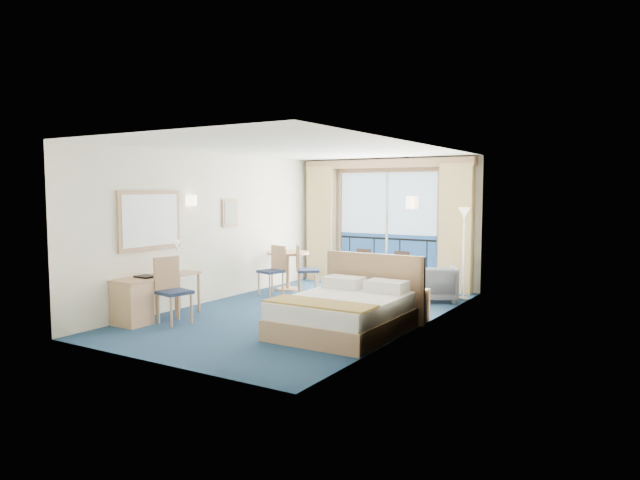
{
  "coord_description": "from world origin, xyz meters",
  "views": [
    {
      "loc": [
        5.09,
        -7.83,
        2.03
      ],
      "look_at": [
        0.17,
        0.2,
        1.2
      ],
      "focal_mm": 32.0,
      "sensor_mm": 36.0,
      "label": 1
    }
  ],
  "objects_px": {
    "desk": "(138,299)",
    "table_chair_b": "(274,267)",
    "round_table": "(288,261)",
    "table_chair_a": "(303,266)",
    "nightstand": "(414,305)",
    "floor_lamp": "(464,230)",
    "bed": "(346,312)",
    "armchair": "(436,283)",
    "desk_chair": "(171,286)"
  },
  "relations": [
    {
      "from": "desk",
      "to": "table_chair_b",
      "type": "bearing_deg",
      "value": 84.08
    },
    {
      "from": "round_table",
      "to": "table_chair_a",
      "type": "relative_size",
      "value": 0.89
    },
    {
      "from": "nightstand",
      "to": "floor_lamp",
      "type": "height_order",
      "value": "floor_lamp"
    },
    {
      "from": "floor_lamp",
      "to": "table_chair_a",
      "type": "xyz_separation_m",
      "value": [
        -2.82,
        -1.11,
        -0.75
      ]
    },
    {
      "from": "bed",
      "to": "floor_lamp",
      "type": "distance_m",
      "value": 3.53
    },
    {
      "from": "bed",
      "to": "round_table",
      "type": "height_order",
      "value": "bed"
    },
    {
      "from": "desk",
      "to": "table_chair_a",
      "type": "relative_size",
      "value": 1.51
    },
    {
      "from": "floor_lamp",
      "to": "table_chair_a",
      "type": "distance_m",
      "value": 3.12
    },
    {
      "from": "armchair",
      "to": "desk",
      "type": "bearing_deg",
      "value": 23.38
    },
    {
      "from": "table_chair_b",
      "to": "round_table",
      "type": "bearing_deg",
      "value": 111.26
    },
    {
      "from": "armchair",
      "to": "bed",
      "type": "bearing_deg",
      "value": 56.13
    },
    {
      "from": "desk",
      "to": "table_chair_a",
      "type": "xyz_separation_m",
      "value": [
        0.79,
        3.39,
        0.17
      ]
    },
    {
      "from": "table_chair_b",
      "to": "nightstand",
      "type": "bearing_deg",
      "value": 1.64
    },
    {
      "from": "armchair",
      "to": "floor_lamp",
      "type": "distance_m",
      "value": 1.12
    },
    {
      "from": "desk",
      "to": "bed",
      "type": "bearing_deg",
      "value": 21.75
    },
    {
      "from": "floor_lamp",
      "to": "bed",
      "type": "bearing_deg",
      "value": -101.27
    },
    {
      "from": "desk_chair",
      "to": "round_table",
      "type": "relative_size",
      "value": 1.17
    },
    {
      "from": "desk",
      "to": "table_chair_b",
      "type": "relative_size",
      "value": 1.54
    },
    {
      "from": "bed",
      "to": "nightstand",
      "type": "xyz_separation_m",
      "value": [
        0.57,
        1.16,
        -0.04
      ]
    },
    {
      "from": "floor_lamp",
      "to": "desk_chair",
      "type": "xyz_separation_m",
      "value": [
        -3.22,
        -4.2,
        -0.73
      ]
    },
    {
      "from": "bed",
      "to": "desk",
      "type": "relative_size",
      "value": 1.35
    },
    {
      "from": "bed",
      "to": "table_chair_b",
      "type": "relative_size",
      "value": 2.08
    },
    {
      "from": "armchair",
      "to": "desk_chair",
      "type": "relative_size",
      "value": 0.71
    },
    {
      "from": "floor_lamp",
      "to": "desk",
      "type": "bearing_deg",
      "value": -128.8
    },
    {
      "from": "armchair",
      "to": "round_table",
      "type": "distance_m",
      "value": 3.04
    },
    {
      "from": "table_chair_a",
      "to": "round_table",
      "type": "bearing_deg",
      "value": 26.94
    },
    {
      "from": "armchair",
      "to": "desk",
      "type": "distance_m",
      "value": 5.22
    },
    {
      "from": "armchair",
      "to": "table_chair_b",
      "type": "bearing_deg",
      "value": -9.16
    },
    {
      "from": "desk_chair",
      "to": "table_chair_b",
      "type": "bearing_deg",
      "value": 13.29
    },
    {
      "from": "bed",
      "to": "floor_lamp",
      "type": "bearing_deg",
      "value": 78.73
    },
    {
      "from": "nightstand",
      "to": "table_chair_a",
      "type": "height_order",
      "value": "table_chair_a"
    },
    {
      "from": "desk",
      "to": "desk_chair",
      "type": "distance_m",
      "value": 0.54
    },
    {
      "from": "floor_lamp",
      "to": "round_table",
      "type": "height_order",
      "value": "floor_lamp"
    },
    {
      "from": "bed",
      "to": "armchair",
      "type": "distance_m",
      "value": 2.92
    },
    {
      "from": "desk",
      "to": "floor_lamp",
      "type": "bearing_deg",
      "value": 51.2
    },
    {
      "from": "armchair",
      "to": "table_chair_b",
      "type": "xyz_separation_m",
      "value": [
        -2.93,
        -1.0,
        0.21
      ]
    },
    {
      "from": "desk_chair",
      "to": "table_chair_b",
      "type": "xyz_separation_m",
      "value": [
        -0.08,
        2.77,
        -0.03
      ]
    },
    {
      "from": "floor_lamp",
      "to": "round_table",
      "type": "xyz_separation_m",
      "value": [
        -3.37,
        -0.86,
        -0.71
      ]
    },
    {
      "from": "armchair",
      "to": "table_chair_a",
      "type": "xyz_separation_m",
      "value": [
        -2.46,
        -0.69,
        0.22
      ]
    },
    {
      "from": "desk_chair",
      "to": "table_chair_b",
      "type": "distance_m",
      "value": 2.77
    },
    {
      "from": "nightstand",
      "to": "desk",
      "type": "distance_m",
      "value": 4.24
    },
    {
      "from": "desk_chair",
      "to": "bed",
      "type": "bearing_deg",
      "value": -59.47
    },
    {
      "from": "desk",
      "to": "desk_chair",
      "type": "relative_size",
      "value": 1.45
    },
    {
      "from": "table_chair_b",
      "to": "table_chair_a",
      "type": "bearing_deg",
      "value": 48.05
    },
    {
      "from": "floor_lamp",
      "to": "nightstand",
      "type": "bearing_deg",
      "value": -92.44
    },
    {
      "from": "desk",
      "to": "table_chair_a",
      "type": "bearing_deg",
      "value": 76.81
    },
    {
      "from": "table_chair_a",
      "to": "desk_chair",
      "type": "bearing_deg",
      "value": 134.42
    },
    {
      "from": "nightstand",
      "to": "table_chair_b",
      "type": "bearing_deg",
      "value": 167.14
    },
    {
      "from": "desk_chair",
      "to": "table_chair_b",
      "type": "relative_size",
      "value": 1.06
    },
    {
      "from": "armchair",
      "to": "table_chair_a",
      "type": "height_order",
      "value": "table_chair_a"
    }
  ]
}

